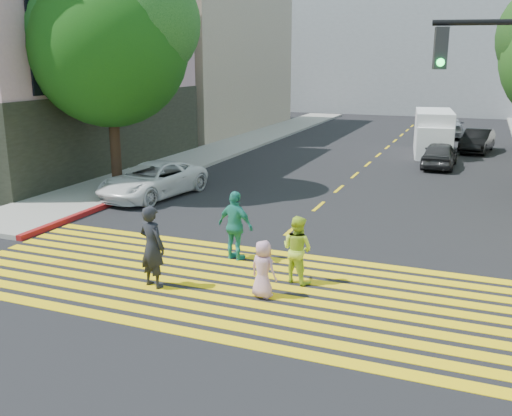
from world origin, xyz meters
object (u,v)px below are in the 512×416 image
Objects in this scene: white_sedan at (153,180)px; silver_car at (449,127)px; tree_left at (111,38)px; white_van at (433,134)px; dark_car_parked at (477,141)px; pedestrian_woman at (297,249)px; pedestrian_extra at (236,226)px; pedestrian_man at (152,247)px; pedestrian_child at (263,269)px; dark_car_near at (440,154)px.

silver_car reaches higher than white_sedan.
tree_left is 1.89× the size of silver_car.
tree_left reaches higher than white_sedan.
tree_left reaches higher than white_van.
tree_left is 17.93m from white_van.
dark_car_parked is (1.88, -6.12, -0.02)m from silver_car.
pedestrian_woman is 0.88× the size of pedestrian_extra.
pedestrian_man reaches higher than silver_car.
pedestrian_child is (-0.41, -1.12, -0.15)m from pedestrian_woman.
pedestrian_man is 1.20× the size of pedestrian_woman.
pedestrian_child is 29.32m from silver_car.
pedestrian_extra reaches higher than silver_car.
white_van reaches higher than dark_car_parked.
pedestrian_woman reaches higher than dark_car_near.
pedestrian_man is at bearing -108.17° from white_van.
pedestrian_extra is 21.82m from dark_car_parked.
pedestrian_man is 18.53m from dark_car_near.
white_van reaches higher than dark_car_near.
pedestrian_man is 0.37× the size of white_van.
pedestrian_man is at bearing -96.59° from dark_car_parked.
white_van is (4.19, 21.73, 0.16)m from pedestrian_man.
pedestrian_child reaches higher than dark_car_parked.
white_sedan is 0.90× the size of white_van.
silver_car is (3.55, 27.25, -0.24)m from pedestrian_extra.
silver_car is at bearing -83.32° from pedestrian_man.
pedestrian_child is 0.35× the size of dark_car_near.
pedestrian_extra is 19.62m from white_van.
tree_left reaches higher than dark_car_parked.
white_sedan is 23.90m from silver_car.
pedestrian_extra is at bearing -37.52° from pedestrian_child.
pedestrian_extra is at bearing -37.43° from tree_left.
pedestrian_child reaches higher than dark_car_near.
silver_car is at bearing 62.61° from tree_left.
pedestrian_man is 24.37m from dark_car_parked.
white_sedan is 16.71m from white_van.
dark_car_parked is (3.91, 23.13, -0.01)m from pedestrian_child.
pedestrian_extra is 7.71m from white_sedan.
dark_car_parked is (5.43, 21.13, -0.27)m from pedestrian_extra.
white_sedan is at bearing -42.92° from pedestrian_man.
pedestrian_woman is at bearing -137.70° from pedestrian_man.
pedestrian_extra is (-1.94, 0.88, 0.11)m from pedestrian_woman.
white_sedan is 1.02× the size of silver_car.
dark_car_parked is (6.44, 23.50, -0.32)m from pedestrian_man.
pedestrian_man is 2.58m from pedestrian_extra.
dark_car_near is 11.75m from silver_car.
pedestrian_woman is 0.43× the size of dark_car_near.
tree_left is at bearing -25.41° from pedestrian_child.
pedestrian_man reaches higher than pedestrian_woman.
pedestrian_woman is (9.50, -6.67, -4.99)m from tree_left.
pedestrian_man is at bearing 23.53° from pedestrian_child.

